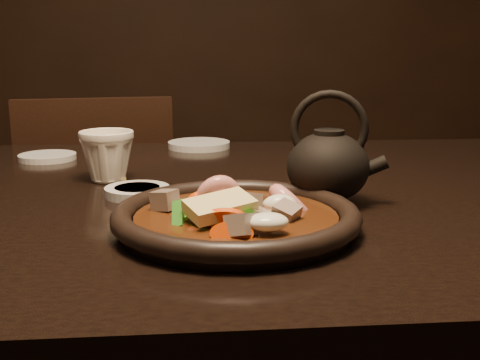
{
  "coord_description": "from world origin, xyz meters",
  "views": [
    {
      "loc": [
        -0.03,
        -0.87,
        0.96
      ],
      "look_at": [
        0.03,
        -0.15,
        0.8
      ],
      "focal_mm": 45.0,
      "sensor_mm": 36.0,
      "label": 1
    }
  ],
  "objects": [
    {
      "name": "table",
      "position": [
        0.0,
        0.0,
        0.67
      ],
      "size": [
        1.6,
        0.9,
        0.75
      ],
      "color": "black",
      "rests_on": "floor"
    },
    {
      "name": "chair",
      "position": [
        -0.27,
        0.71,
        0.46
      ],
      "size": [
        0.45,
        0.45,
        0.84
      ],
      "rotation": [
        0.0,
        0.0,
        3.28
      ],
      "color": "black",
      "rests_on": "floor"
    },
    {
      "name": "plate",
      "position": [
        0.02,
        -0.2,
        0.76
      ],
      "size": [
        0.29,
        0.29,
        0.03
      ],
      "color": "black",
      "rests_on": "table"
    },
    {
      "name": "stirfry",
      "position": [
        0.02,
        -0.2,
        0.77
      ],
      "size": [
        0.2,
        0.16,
        0.07
      ],
      "color": "#3A1B0A",
      "rests_on": "plate"
    },
    {
      "name": "soy_dish",
      "position": [
        -0.11,
        -0.02,
        0.76
      ],
      "size": [
        0.09,
        0.09,
        0.01
      ],
      "primitive_type": "cylinder",
      "color": "silver",
      "rests_on": "table"
    },
    {
      "name": "saucer_left",
      "position": [
        -0.3,
        0.27,
        0.76
      ],
      "size": [
        0.11,
        0.11,
        0.01
      ],
      "primitive_type": "cylinder",
      "color": "silver",
      "rests_on": "table"
    },
    {
      "name": "saucer_right",
      "position": [
        -0.01,
        0.38,
        0.76
      ],
      "size": [
        0.13,
        0.13,
        0.01
      ],
      "primitive_type": "cylinder",
      "color": "silver",
      "rests_on": "table"
    },
    {
      "name": "tea_cup",
      "position": [
        -0.16,
        0.08,
        0.79
      ],
      "size": [
        0.09,
        0.09,
        0.09
      ],
      "primitive_type": "imported",
      "rotation": [
        0.0,
        0.0,
        -0.08
      ],
      "color": "white",
      "rests_on": "table"
    },
    {
      "name": "chopsticks",
      "position": [
        -0.14,
        0.1,
        0.75
      ],
      "size": [
        0.03,
        0.25,
        0.01
      ],
      "rotation": [
        0.0,
        0.0,
        0.11
      ],
      "color": "tan",
      "rests_on": "table"
    },
    {
      "name": "teapot",
      "position": [
        0.16,
        -0.09,
        0.81
      ],
      "size": [
        0.14,
        0.11,
        0.15
      ],
      "rotation": [
        0.0,
        0.0,
        -0.24
      ],
      "color": "black",
      "rests_on": "table"
    }
  ]
}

